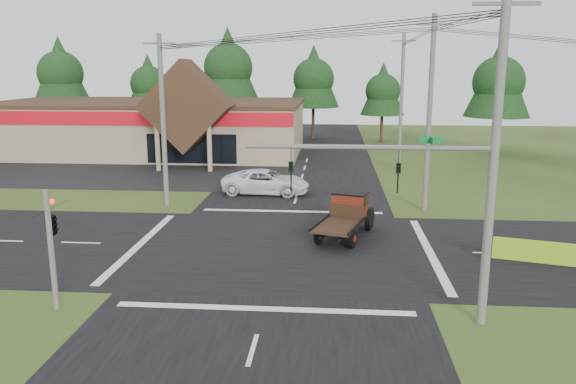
# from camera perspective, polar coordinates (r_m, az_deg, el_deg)

# --- Properties ---
(ground) EXTENTS (120.00, 120.00, 0.00)m
(ground) POSITION_cam_1_polar(r_m,az_deg,el_deg) (27.15, -0.64, -5.74)
(ground) COLOR #314418
(ground) RESTS_ON ground
(road_ns) EXTENTS (12.00, 120.00, 0.02)m
(road_ns) POSITION_cam_1_polar(r_m,az_deg,el_deg) (27.14, -0.64, -5.72)
(road_ns) COLOR black
(road_ns) RESTS_ON ground
(road_ew) EXTENTS (120.00, 12.00, 0.02)m
(road_ew) POSITION_cam_1_polar(r_m,az_deg,el_deg) (27.14, -0.64, -5.72)
(road_ew) COLOR black
(road_ew) RESTS_ON ground
(parking_apron) EXTENTS (28.00, 14.00, 0.02)m
(parking_apron) POSITION_cam_1_polar(r_m,az_deg,el_deg) (48.31, -15.31, 1.98)
(parking_apron) COLOR black
(parking_apron) RESTS_ON ground
(cvs_building) EXTENTS (30.40, 18.20, 9.19)m
(cvs_building) POSITION_cam_1_polar(r_m,az_deg,el_deg) (58.39, -13.58, 6.59)
(cvs_building) COLOR tan
(cvs_building) RESTS_ON ground
(traffic_signal_mast) EXTENTS (8.12, 0.24, 7.00)m
(traffic_signal_mast) POSITION_cam_1_polar(r_m,az_deg,el_deg) (18.94, 15.00, -0.38)
(traffic_signal_mast) COLOR #595651
(traffic_signal_mast) RESTS_ON ground
(traffic_signal_corner) EXTENTS (0.53, 2.48, 4.40)m
(traffic_signal_corner) POSITION_cam_1_polar(r_m,az_deg,el_deg) (21.41, -23.00, -1.98)
(traffic_signal_corner) COLOR #595651
(traffic_signal_corner) RESTS_ON ground
(utility_pole_nr) EXTENTS (2.00, 0.30, 11.00)m
(utility_pole_nr) POSITION_cam_1_polar(r_m,az_deg,el_deg) (19.10, 20.18, 3.09)
(utility_pole_nr) COLOR #595651
(utility_pole_nr) RESTS_ON ground
(utility_pole_nw) EXTENTS (2.00, 0.30, 10.50)m
(utility_pole_nw) POSITION_cam_1_polar(r_m,az_deg,el_deg) (35.35, -12.58, 7.18)
(utility_pole_nw) COLOR #595651
(utility_pole_nw) RESTS_ON ground
(utility_pole_ne) EXTENTS (2.00, 0.30, 11.50)m
(utility_pole_ne) POSITION_cam_1_polar(r_m,az_deg,el_deg) (34.24, 14.18, 7.78)
(utility_pole_ne) COLOR #595651
(utility_pole_ne) RESTS_ON ground
(utility_pole_n) EXTENTS (2.00, 0.30, 11.20)m
(utility_pole_n) POSITION_cam_1_polar(r_m,az_deg,el_deg) (48.08, 11.44, 9.01)
(utility_pole_n) COLOR #595651
(utility_pole_n) RESTS_ON ground
(tree_row_a) EXTENTS (6.72, 6.72, 12.12)m
(tree_row_a) POSITION_cam_1_polar(r_m,az_deg,el_deg) (73.20, -22.13, 11.31)
(tree_row_a) COLOR #332316
(tree_row_a) RESTS_ON ground
(tree_row_b) EXTENTS (5.60, 5.60, 10.10)m
(tree_row_b) POSITION_cam_1_polar(r_m,az_deg,el_deg) (71.28, -13.98, 10.76)
(tree_row_b) COLOR #332316
(tree_row_b) RESTS_ON ground
(tree_row_c) EXTENTS (7.28, 7.28, 13.13)m
(tree_row_c) POSITION_cam_1_polar(r_m,az_deg,el_deg) (67.79, -6.09, 12.68)
(tree_row_c) COLOR #332316
(tree_row_c) RESTS_ON ground
(tree_row_d) EXTENTS (6.16, 6.16, 11.11)m
(tree_row_d) POSITION_cam_1_polar(r_m,az_deg,el_deg) (67.71, 2.61, 11.60)
(tree_row_d) COLOR #332316
(tree_row_d) RESTS_ON ground
(tree_row_e) EXTENTS (5.04, 5.04, 9.09)m
(tree_row_e) POSITION_cam_1_polar(r_m,az_deg,el_deg) (65.95, 9.62, 10.25)
(tree_row_e) COLOR #332316
(tree_row_e) RESTS_ON ground
(tree_side_ne) EXTENTS (6.16, 6.16, 11.11)m
(tree_side_ne) POSITION_cam_1_polar(r_m,az_deg,el_deg) (57.83, 20.62, 10.66)
(tree_side_ne) COLOR #332316
(tree_side_ne) RESTS_ON ground
(antique_flatbed_truck) EXTENTS (3.45, 5.58, 2.18)m
(antique_flatbed_truck) POSITION_cam_1_polar(r_m,az_deg,el_deg) (28.67, 5.75, -2.52)
(antique_flatbed_truck) COLOR #5B180D
(antique_flatbed_truck) RESTS_ON ground
(roadside_banner) EXTENTS (3.93, 1.20, 1.38)m
(roadside_banner) POSITION_cam_1_polar(r_m,az_deg,el_deg) (26.35, 24.25, -5.88)
(roadside_banner) COLOR #8BB618
(roadside_banner) RESTS_ON ground
(white_pickup) EXTENTS (6.11, 3.14, 1.65)m
(white_pickup) POSITION_cam_1_polar(r_m,az_deg,el_deg) (38.54, -2.26, 1.04)
(white_pickup) COLOR white
(white_pickup) RESTS_ON ground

